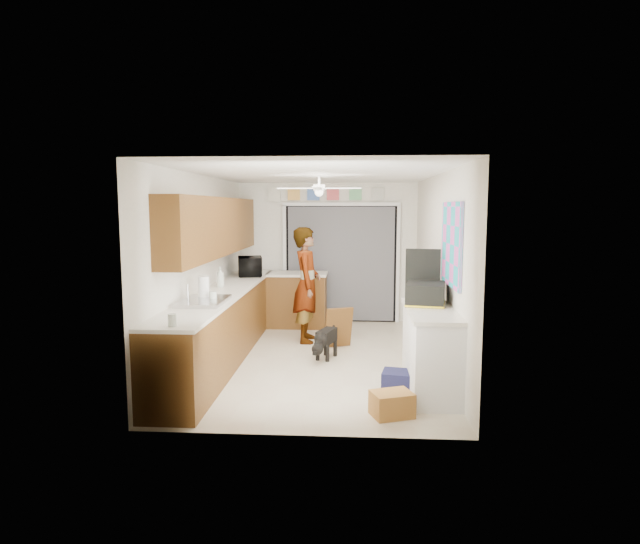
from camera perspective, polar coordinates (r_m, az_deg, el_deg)
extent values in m
plane|color=beige|center=(7.43, -0.20, -9.21)|extent=(5.00, 5.00, 0.00)
plane|color=white|center=(7.15, -0.20, 10.41)|extent=(5.00, 5.00, 0.00)
plane|color=white|center=(9.67, 0.78, 2.08)|extent=(3.20, 0.00, 3.20)
plane|color=white|center=(4.72, -2.21, -3.03)|extent=(3.20, 0.00, 3.20)
plane|color=white|center=(7.46, -12.55, 0.49)|extent=(0.00, 5.00, 5.00)
plane|color=white|center=(7.26, 12.51, 0.31)|extent=(0.00, 5.00, 5.00)
cube|color=brown|center=(7.52, -10.18, -5.60)|extent=(0.60, 4.80, 0.90)
cube|color=white|center=(7.43, -10.19, -2.06)|extent=(0.62, 4.80, 0.04)
cube|color=brown|center=(7.57, -11.07, 4.79)|extent=(0.32, 4.00, 0.80)
cube|color=silver|center=(6.47, -12.30, -3.12)|extent=(0.50, 0.76, 0.06)
cylinder|color=silver|center=(6.51, -13.93, -2.26)|extent=(0.03, 0.03, 0.22)
cube|color=brown|center=(9.32, -2.46, -3.07)|extent=(1.00, 0.60, 0.90)
cube|color=white|center=(9.25, -2.47, -0.20)|extent=(1.04, 0.64, 0.04)
cube|color=black|center=(9.65, 2.25, 0.88)|extent=(2.00, 0.06, 2.10)
cube|color=slate|center=(9.61, 2.25, 0.85)|extent=(1.90, 0.03, 2.05)
cube|color=white|center=(9.70, -3.79, 0.90)|extent=(0.06, 0.04, 2.10)
cube|color=white|center=(9.65, 8.32, 0.81)|extent=(0.06, 0.04, 2.10)
cube|color=white|center=(9.57, 2.28, 7.24)|extent=(2.10, 0.04, 0.06)
cube|color=#FAB853|center=(9.66, -2.81, 8.31)|extent=(0.22, 0.02, 0.22)
cube|color=#4D76CD|center=(9.62, -0.72, 8.32)|extent=(0.22, 0.02, 0.22)
cube|color=#E0545A|center=(9.60, 1.39, 8.32)|extent=(0.22, 0.02, 0.22)
cube|color=#6DBF81|center=(9.60, 3.80, 8.31)|extent=(0.22, 0.02, 0.22)
cube|color=beige|center=(9.61, 6.21, 8.28)|extent=(0.22, 0.02, 0.22)
cube|color=silver|center=(9.70, -4.89, 8.28)|extent=(0.22, 0.02, 0.26)
cube|color=white|center=(6.20, 11.72, -8.32)|extent=(0.50, 1.40, 0.90)
cube|color=white|center=(6.09, 11.74, -4.05)|extent=(0.54, 1.44, 0.04)
cube|color=#E152BC|center=(6.24, 13.83, 2.91)|extent=(0.03, 1.15, 0.95)
cube|color=white|center=(7.34, -0.10, 8.91)|extent=(1.14, 1.14, 0.24)
imported|color=black|center=(8.89, -7.47, 0.60)|extent=(0.50, 0.63, 0.31)
imported|color=silver|center=(7.70, -10.60, -0.51)|extent=(0.14, 0.14, 0.29)
cylinder|color=silver|center=(6.51, -11.34, -2.61)|extent=(0.11, 0.11, 0.12)
cylinder|color=silver|center=(5.27, -15.50, -4.98)|extent=(0.09, 0.09, 0.12)
cylinder|color=white|center=(6.64, -12.30, -1.71)|extent=(0.16, 0.16, 0.29)
cube|color=black|center=(6.38, 11.19, -2.25)|extent=(0.53, 0.64, 0.25)
cube|color=yellow|center=(6.39, 11.17, -3.22)|extent=(0.54, 0.65, 0.02)
cube|color=black|center=(6.63, 10.92, 0.28)|extent=(0.42, 0.10, 0.50)
cube|color=#A27233|center=(5.51, 7.68, -13.79)|extent=(0.47, 0.41, 0.24)
cube|color=#141533|center=(6.21, 8.45, -11.45)|extent=(0.42, 0.37, 0.23)
cube|color=brown|center=(7.91, 2.00, -5.93)|extent=(0.44, 0.30, 0.61)
imported|color=white|center=(8.19, -1.41, -1.37)|extent=(0.44, 0.65, 1.77)
cube|color=black|center=(7.39, 0.70, -7.49)|extent=(0.42, 0.62, 0.45)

